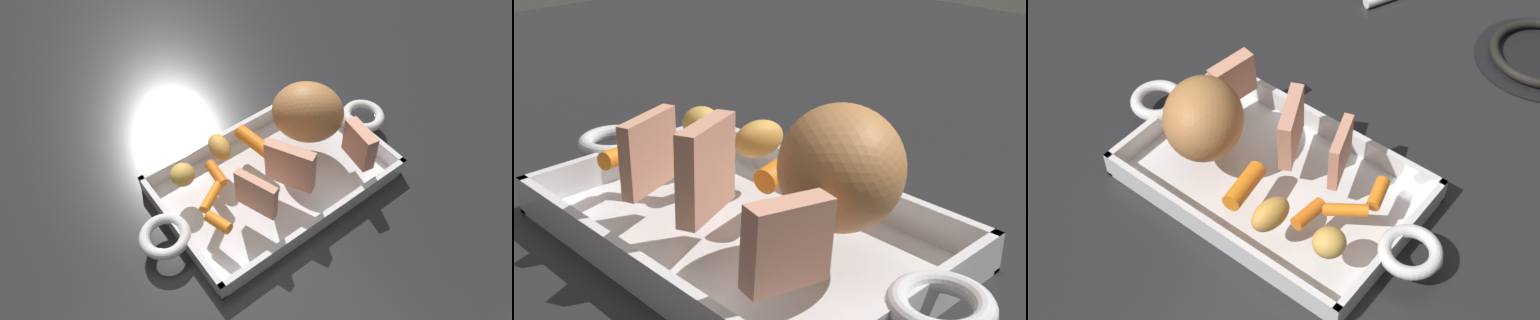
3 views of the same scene
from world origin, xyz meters
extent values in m
plane|color=#232326|center=(0.00, 0.00, 0.00)|extent=(2.18, 2.18, 0.00)
cube|color=silver|center=(0.00, 0.00, 0.00)|extent=(0.38, 0.24, 0.01)
cube|color=silver|center=(0.00, 0.12, 0.02)|extent=(0.38, 0.01, 0.04)
cube|color=silver|center=(0.00, -0.12, 0.02)|extent=(0.38, 0.01, 0.04)
cube|color=silver|center=(0.18, 0.00, 0.02)|extent=(0.01, 0.24, 0.04)
cube|color=silver|center=(-0.18, 0.00, 0.02)|extent=(0.01, 0.24, 0.04)
torus|color=silver|center=(0.21, 0.00, 0.03)|extent=(0.08, 0.08, 0.02)
torus|color=silver|center=(-0.21, 0.00, 0.03)|extent=(0.08, 0.08, 0.02)
ellipsoid|color=#AD7340|center=(0.09, 0.03, 0.09)|extent=(0.16, 0.16, 0.10)
cube|color=tan|center=(-0.07, -0.04, 0.08)|extent=(0.04, 0.07, 0.07)
cube|color=tan|center=(0.12, -0.07, 0.07)|extent=(0.03, 0.07, 0.07)
cube|color=tan|center=(0.00, -0.04, 0.08)|extent=(0.05, 0.08, 0.08)
cylinder|color=orange|center=(-0.13, -0.04, 0.05)|extent=(0.03, 0.05, 0.02)
cylinder|color=orange|center=(0.00, 0.06, 0.05)|extent=(0.04, 0.07, 0.03)
cylinder|color=orange|center=(-0.12, 0.01, 0.05)|extent=(0.06, 0.04, 0.02)
cylinder|color=orange|center=(-0.09, 0.04, 0.05)|extent=(0.02, 0.05, 0.02)
ellipsoid|color=gold|center=(-0.13, 0.06, 0.06)|extent=(0.06, 0.06, 0.03)
ellipsoid|color=gold|center=(-0.06, 0.07, 0.06)|extent=(0.04, 0.06, 0.04)
camera|label=1|loc=(-0.31, -0.36, 0.64)|focal=32.62mm
camera|label=2|loc=(0.41, -0.36, 0.32)|focal=48.88mm
camera|label=3|loc=(-0.40, 0.49, 0.77)|focal=53.19mm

